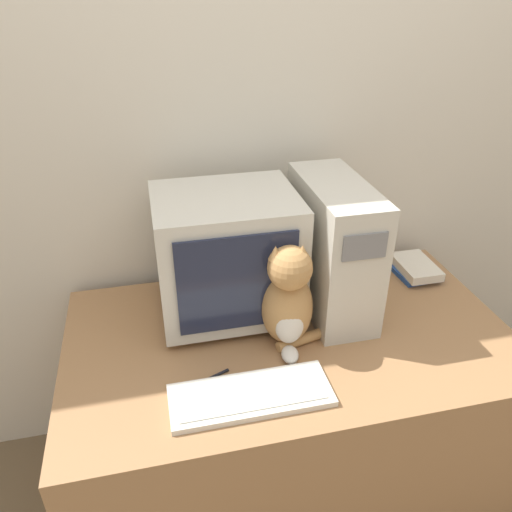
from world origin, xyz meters
name	(u,v)px	position (x,y,z in m)	size (l,w,h in m)	color
wall_back	(257,136)	(0.00, 0.88, 1.25)	(7.00, 0.05, 2.50)	beige
desk	(286,414)	(0.00, 0.41, 0.37)	(1.43, 0.82, 0.74)	#9E7047
crt_monitor	(227,255)	(-0.17, 0.58, 0.96)	(0.45, 0.38, 0.43)	beige
computer_tower	(333,247)	(0.18, 0.55, 0.96)	(0.19, 0.46, 0.45)	beige
keyboard	(251,395)	(-0.18, 0.16, 0.75)	(0.45, 0.17, 0.02)	silver
cat	(288,300)	(-0.02, 0.37, 0.90)	(0.27, 0.23, 0.36)	#B7844C
book_stack	(416,269)	(0.57, 0.65, 0.76)	(0.17, 0.20, 0.05)	#234793
pen	(207,380)	(-0.29, 0.25, 0.74)	(0.13, 0.06, 0.01)	black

